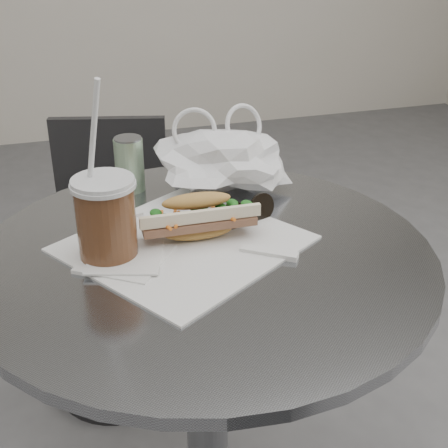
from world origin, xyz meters
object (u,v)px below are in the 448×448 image
object	(u,v)px
drink_can	(129,164)
iced_coffee	(106,218)
cafe_table	(207,379)
chair_far	(112,277)
sunglasses	(247,213)
banh_mi	(198,217)

from	to	relation	value
drink_can	iced_coffee	bearing A→B (deg)	-106.46
cafe_table	iced_coffee	bearing A→B (deg)	172.06
chair_far	sunglasses	bearing A→B (deg)	124.40
banh_mi	chair_far	bearing A→B (deg)	101.19
banh_mi	drink_can	bearing A→B (deg)	108.80
cafe_table	iced_coffee	distance (m)	0.38
sunglasses	drink_can	xyz separation A→B (m)	(-0.17, 0.21, 0.03)
sunglasses	iced_coffee	bearing A→B (deg)	172.46
cafe_table	banh_mi	xyz separation A→B (m)	(-0.00, 0.04, 0.32)
chair_far	sunglasses	world-z (taller)	sunglasses
cafe_table	drink_can	bearing A→B (deg)	105.19
banh_mi	iced_coffee	xyz separation A→B (m)	(-0.15, -0.02, 0.03)
banh_mi	iced_coffee	bearing A→B (deg)	-171.43
cafe_table	chair_far	distance (m)	0.64
iced_coffee	sunglasses	size ratio (longest dim) A/B	2.60
banh_mi	sunglasses	world-z (taller)	banh_mi
sunglasses	drink_can	bearing A→B (deg)	110.89
chair_far	cafe_table	bearing A→B (deg)	113.61
banh_mi	drink_can	world-z (taller)	drink_can
banh_mi	drink_can	xyz separation A→B (m)	(-0.08, 0.24, 0.01)
chair_far	iced_coffee	size ratio (longest dim) A/B	2.52
cafe_table	sunglasses	world-z (taller)	sunglasses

